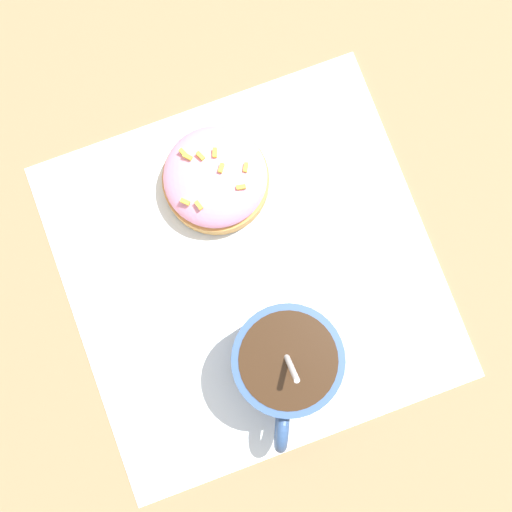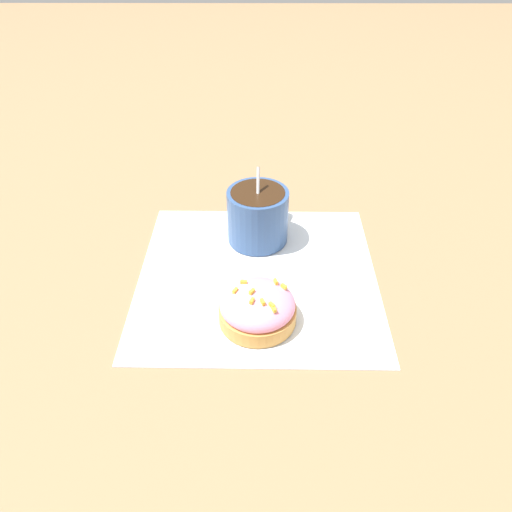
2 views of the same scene
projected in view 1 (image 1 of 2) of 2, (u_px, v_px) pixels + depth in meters
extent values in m
plane|color=#93704C|center=(250.00, 271.00, 0.56)|extent=(3.00, 3.00, 0.00)
cube|color=white|center=(250.00, 271.00, 0.56)|extent=(0.28, 0.29, 0.00)
cylinder|color=#335184|center=(287.00, 359.00, 0.52)|extent=(0.08, 0.08, 0.07)
cylinder|color=#331E0F|center=(289.00, 360.00, 0.49)|extent=(0.07, 0.07, 0.01)
torus|color=#335184|center=(282.00, 423.00, 0.51)|extent=(0.04, 0.03, 0.04)
ellipsoid|color=silver|center=(294.00, 384.00, 0.54)|extent=(0.02, 0.02, 0.01)
cylinder|color=silver|center=(283.00, 346.00, 0.50)|extent=(0.05, 0.00, 0.09)
cylinder|color=#D19347|center=(214.00, 182.00, 0.56)|extent=(0.08, 0.08, 0.02)
ellipsoid|color=pink|center=(212.00, 178.00, 0.55)|extent=(0.08, 0.08, 0.03)
cube|color=yellow|center=(199.00, 205.00, 0.53)|extent=(0.01, 0.00, 0.00)
cube|color=yellow|center=(221.00, 168.00, 0.53)|extent=(0.01, 0.01, 0.00)
cube|color=yellow|center=(185.00, 202.00, 0.53)|extent=(0.01, 0.01, 0.00)
cube|color=yellow|center=(215.00, 153.00, 0.53)|extent=(0.01, 0.01, 0.00)
cube|color=yellow|center=(241.00, 187.00, 0.53)|extent=(0.00, 0.01, 0.00)
cube|color=yellow|center=(183.00, 153.00, 0.54)|extent=(0.01, 0.01, 0.00)
cube|color=yellow|center=(200.00, 156.00, 0.53)|extent=(0.01, 0.01, 0.00)
cube|color=yellow|center=(246.00, 167.00, 0.53)|extent=(0.01, 0.01, 0.00)
cube|color=yellow|center=(188.00, 157.00, 0.53)|extent=(0.01, 0.01, 0.00)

